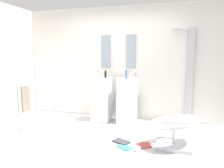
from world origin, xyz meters
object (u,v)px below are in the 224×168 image
(pedestal_sink_left, at_px, (102,97))
(soap_bottle_blue, at_px, (126,75))
(pedestal_sink_right, at_px, (127,99))
(soap_bottle_white, at_px, (98,75))
(lounge_chair, at_px, (174,126))
(magazine_charcoal, at_px, (121,142))
(soap_bottle_clear, at_px, (130,76))
(magazine_teal, at_px, (125,147))
(magazine_red, at_px, (144,145))
(shower_column, at_px, (189,74))
(soap_bottle_green, at_px, (106,74))
(soap_bottle_black, at_px, (105,75))
(soap_bottle_grey, at_px, (136,76))
(towel_rack, at_px, (24,100))
(coffee_mug, at_px, (138,149))

(pedestal_sink_left, relative_size, soap_bottle_blue, 5.72)
(pedestal_sink_right, xyz_separation_m, soap_bottle_white, (-0.61, -0.17, 0.53))
(lounge_chair, height_order, soap_bottle_blue, soap_bottle_blue)
(magazine_charcoal, distance_m, soap_bottle_clear, 1.46)
(pedestal_sink_right, xyz_separation_m, magazine_teal, (0.25, -1.33, -0.52))
(lounge_chair, relative_size, soap_bottle_clear, 6.40)
(soap_bottle_clear, bearing_deg, soap_bottle_blue, -134.50)
(magazine_red, height_order, magazine_charcoal, magazine_charcoal)
(pedestal_sink_right, distance_m, soap_bottle_white, 0.82)
(pedestal_sink_left, bearing_deg, shower_column, 8.44)
(magazine_teal, height_order, soap_bottle_green, soap_bottle_green)
(lounge_chair, bearing_deg, magazine_red, -166.03)
(soap_bottle_black, distance_m, soap_bottle_blue, 0.49)
(pedestal_sink_right, relative_size, soap_bottle_grey, 8.79)
(soap_bottle_clear, bearing_deg, pedestal_sink_right, 121.63)
(soap_bottle_clear, bearing_deg, magazine_charcoal, -86.00)
(soap_bottle_green, relative_size, soap_bottle_blue, 0.74)
(magazine_charcoal, bearing_deg, pedestal_sink_left, 147.74)
(magazine_teal, relative_size, soap_bottle_black, 1.43)
(soap_bottle_blue, bearing_deg, towel_rack, -152.95)
(soap_bottle_green, distance_m, soap_bottle_clear, 0.65)
(lounge_chair, distance_m, magazine_teal, 0.86)
(soap_bottle_clear, xyz_separation_m, soap_bottle_grey, (0.10, 0.15, -0.02))
(soap_bottle_blue, bearing_deg, soap_bottle_green, 150.28)
(soap_bottle_white, bearing_deg, pedestal_sink_left, 86.62)
(magazine_charcoal, relative_size, soap_bottle_white, 1.65)
(magazine_teal, bearing_deg, soap_bottle_black, 155.32)
(pedestal_sink_left, bearing_deg, soap_bottle_black, -34.16)
(pedestal_sink_right, height_order, magazine_red, pedestal_sink_right)
(pedestal_sink_left, distance_m, soap_bottle_blue, 0.83)
(soap_bottle_clear, bearing_deg, magazine_red, -66.23)
(magazine_charcoal, distance_m, soap_bottle_white, 1.61)
(pedestal_sink_right, height_order, soap_bottle_blue, soap_bottle_blue)
(magazine_charcoal, bearing_deg, soap_bottle_grey, 113.26)
(coffee_mug, distance_m, soap_bottle_blue, 1.68)
(coffee_mug, relative_size, soap_bottle_grey, 0.66)
(pedestal_sink_left, relative_size, magazine_charcoal, 3.90)
(pedestal_sink_right, xyz_separation_m, coffee_mug, (0.48, -1.42, -0.49))
(shower_column, xyz_separation_m, soap_bottle_clear, (-1.21, -0.39, -0.02))
(magazine_charcoal, height_order, soap_bottle_green, soap_bottle_green)
(lounge_chair, distance_m, coffee_mug, 0.70)
(soap_bottle_green, height_order, soap_bottle_clear, soap_bottle_clear)
(soap_bottle_black, bearing_deg, lounge_chair, -33.46)
(magazine_teal, height_order, soap_bottle_clear, soap_bottle_clear)
(pedestal_sink_right, relative_size, coffee_mug, 13.38)
(shower_column, bearing_deg, soap_bottle_grey, -167.52)
(pedestal_sink_right, height_order, soap_bottle_clear, soap_bottle_clear)
(coffee_mug, distance_m, soap_bottle_black, 1.93)
(pedestal_sink_left, xyz_separation_m, soap_bottle_blue, (0.61, -0.17, 0.54))
(magazine_charcoal, distance_m, soap_bottle_grey, 1.56)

